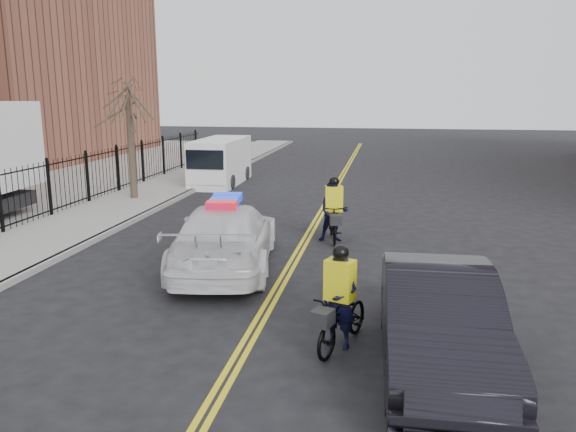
% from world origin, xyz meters
% --- Properties ---
extents(ground, '(120.00, 120.00, 0.00)m').
position_xyz_m(ground, '(0.00, 0.00, 0.00)').
color(ground, black).
rests_on(ground, ground).
extents(center_line_left, '(0.10, 60.00, 0.01)m').
position_xyz_m(center_line_left, '(-0.08, 8.00, 0.01)').
color(center_line_left, yellow).
rests_on(center_line_left, ground).
extents(center_line_right, '(0.10, 60.00, 0.01)m').
position_xyz_m(center_line_right, '(0.08, 8.00, 0.01)').
color(center_line_right, yellow).
rests_on(center_line_right, ground).
extents(sidewalk, '(3.00, 60.00, 0.15)m').
position_xyz_m(sidewalk, '(-7.50, 8.00, 0.07)').
color(sidewalk, gray).
rests_on(sidewalk, ground).
extents(curb, '(0.20, 60.00, 0.15)m').
position_xyz_m(curb, '(-6.00, 8.00, 0.07)').
color(curb, gray).
rests_on(curb, ground).
extents(iron_fence, '(0.12, 28.00, 2.00)m').
position_xyz_m(iron_fence, '(-9.00, 8.00, 1.00)').
color(iron_fence, black).
rests_on(iron_fence, ground).
extents(warehouse_far, '(14.00, 18.00, 14.00)m').
position_xyz_m(warehouse_far, '(-23.00, 24.00, 7.00)').
color(warehouse_far, brown).
rests_on(warehouse_far, ground).
extents(street_tree, '(3.20, 3.20, 4.80)m').
position_xyz_m(street_tree, '(-7.60, 10.00, 3.53)').
color(street_tree, '#3C2D23').
rests_on(street_tree, sidewalk).
extents(police_cruiser, '(3.05, 5.82, 1.77)m').
position_xyz_m(police_cruiser, '(-1.54, 2.17, 0.81)').
color(police_cruiser, white).
rests_on(police_cruiser, ground).
extents(dark_sedan, '(1.84, 4.87, 1.59)m').
position_xyz_m(dark_sedan, '(3.14, -2.21, 0.79)').
color(dark_sedan, black).
rests_on(dark_sedan, ground).
extents(cargo_van, '(2.06, 5.10, 2.12)m').
position_xyz_m(cargo_van, '(-5.50, 14.82, 1.04)').
color(cargo_van, white).
rests_on(cargo_van, ground).
extents(cyclist_near, '(1.21, 1.93, 1.79)m').
position_xyz_m(cyclist_near, '(1.56, -1.70, 0.62)').
color(cyclist_near, black).
rests_on(cyclist_near, ground).
extents(cyclist_far, '(0.95, 1.94, 1.90)m').
position_xyz_m(cyclist_far, '(0.81, 5.22, 0.75)').
color(cyclist_far, black).
rests_on(cyclist_far, ground).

